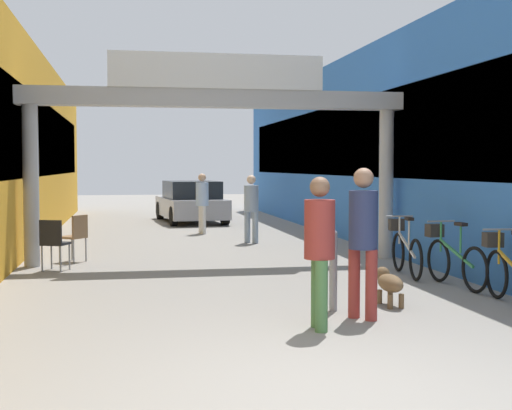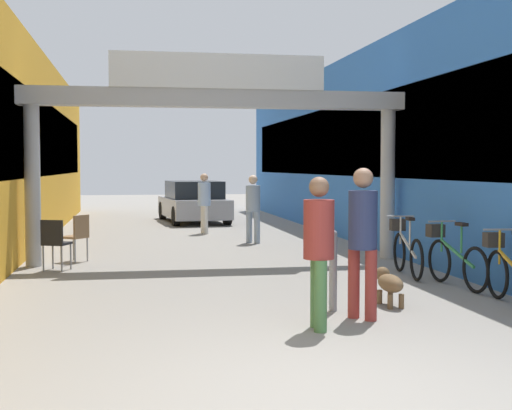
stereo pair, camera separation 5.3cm
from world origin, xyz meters
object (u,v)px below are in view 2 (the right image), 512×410
object	(u,v)px
pedestrian_carrying_crate	(253,205)
dog_on_leash	(389,283)
pedestrian_with_dog	(363,232)
cafe_chair_wood_farther	(77,234)
bicycle_silver_farthest	(406,249)
pedestrian_companion	(319,243)
bicycle_green_third	(453,257)
parked_car_silver	(194,202)
cafe_chair_black_nearer	(55,240)
bicycle_orange_second	(510,271)
bollard_post_metal	(333,270)
pedestrian_elderly_walking	(204,200)

from	to	relation	value
pedestrian_carrying_crate	dog_on_leash	bearing A→B (deg)	-86.56
pedestrian_with_dog	cafe_chair_wood_farther	world-z (taller)	pedestrian_with_dog
pedestrian_with_dog	dog_on_leash	distance (m)	1.21
pedestrian_with_dog	bicycle_silver_farthest	world-z (taller)	pedestrian_with_dog
bicycle_silver_farthest	cafe_chair_wood_farther	distance (m)	6.07
pedestrian_with_dog	cafe_chair_wood_farther	size ratio (longest dim) A/B	2.01
dog_on_leash	bicycle_silver_farthest	world-z (taller)	bicycle_silver_farthest
pedestrian_companion	bicycle_green_third	bearing A→B (deg)	41.41
dog_on_leash	bicycle_silver_farthest	xyz separation A→B (m)	(1.20, 2.40, 0.14)
bicycle_green_third	parked_car_silver	xyz separation A→B (m)	(-2.76, 13.02, 0.21)
pedestrian_with_dog	bicycle_silver_farthest	size ratio (longest dim) A/B	1.06
cafe_chair_wood_farther	dog_on_leash	bearing A→B (deg)	-49.47
bicycle_green_third	parked_car_silver	distance (m)	13.31
dog_on_leash	bicycle_green_third	xyz separation A→B (m)	(1.48, 1.24, 0.14)
cafe_chair_black_nearer	pedestrian_companion	bearing A→B (deg)	-56.59
bicycle_green_third	bicycle_silver_farthest	size ratio (longest dim) A/B	1.00
bicycle_orange_second	bollard_post_metal	world-z (taller)	bollard_post_metal
bicycle_silver_farthest	cafe_chair_black_nearer	size ratio (longest dim) A/B	1.89
bicycle_orange_second	bollard_post_metal	size ratio (longest dim) A/B	1.66
pedestrian_carrying_crate	parked_car_silver	distance (m)	6.62
bicycle_green_third	bollard_post_metal	world-z (taller)	bollard_post_metal
pedestrian_with_dog	cafe_chair_black_nearer	distance (m)	6.11
pedestrian_with_dog	bicycle_orange_second	size ratio (longest dim) A/B	1.06
pedestrian_with_dog	bicycle_orange_second	bearing A→B (deg)	13.21
bollard_post_metal	cafe_chair_black_nearer	size ratio (longest dim) A/B	1.14
bicycle_green_third	pedestrian_companion	bearing A→B (deg)	-138.59
cafe_chair_black_nearer	pedestrian_elderly_walking	bearing A→B (deg)	63.02
pedestrian_companion	dog_on_leash	size ratio (longest dim) A/B	2.59
parked_car_silver	pedestrian_elderly_walking	bearing A→B (deg)	-90.92
pedestrian_elderly_walking	bicycle_silver_farthest	xyz separation A→B (m)	(2.55, -7.83, -0.48)
pedestrian_with_dog	parked_car_silver	xyz separation A→B (m)	(-0.67, 15.00, -0.39)
bollard_post_metal	dog_on_leash	bearing A→B (deg)	14.83
pedestrian_with_dog	pedestrian_companion	distance (m)	0.78
dog_on_leash	parked_car_silver	xyz separation A→B (m)	(-1.28, 14.26, 0.35)
bollard_post_metal	cafe_chair_wood_farther	xyz separation A→B (m)	(-3.47, 5.23, 0.02)
pedestrian_companion	bollard_post_metal	world-z (taller)	pedestrian_companion
bicycle_silver_farthest	cafe_chair_wood_farther	size ratio (longest dim) A/B	1.89
bicycle_silver_farthest	parked_car_silver	bearing A→B (deg)	101.82
parked_car_silver	pedestrian_companion	bearing A→B (deg)	-89.90
bicycle_silver_farthest	parked_car_silver	size ratio (longest dim) A/B	0.41
bicycle_silver_farthest	cafe_chair_black_nearer	world-z (taller)	bicycle_silver_farthest
pedestrian_elderly_walking	bollard_post_metal	bearing A→B (deg)	-87.07
parked_car_silver	bicycle_green_third	bearing A→B (deg)	-78.02
dog_on_leash	cafe_chair_wood_farther	world-z (taller)	cafe_chair_wood_farther
pedestrian_elderly_walking	bicycle_orange_second	world-z (taller)	pedestrian_elderly_walking
cafe_chair_black_nearer	bicycle_green_third	bearing A→B (deg)	-23.46
pedestrian_carrying_crate	pedestrian_with_dog	bearing A→B (deg)	-91.00
pedestrian_companion	pedestrian_carrying_crate	size ratio (longest dim) A/B	1.06
cafe_chair_black_nearer	cafe_chair_wood_farther	distance (m)	1.18
pedestrian_with_dog	cafe_chair_black_nearer	bearing A→B (deg)	130.74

